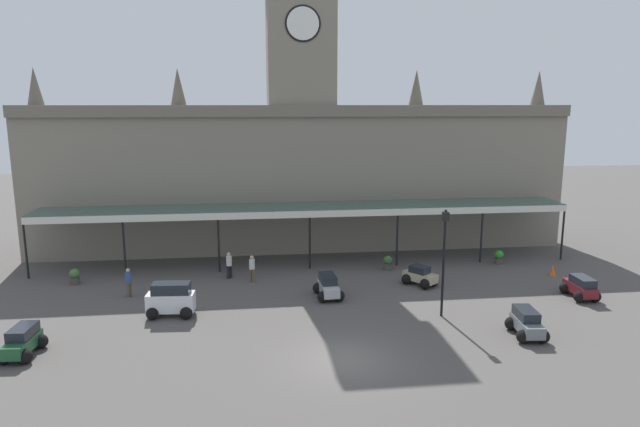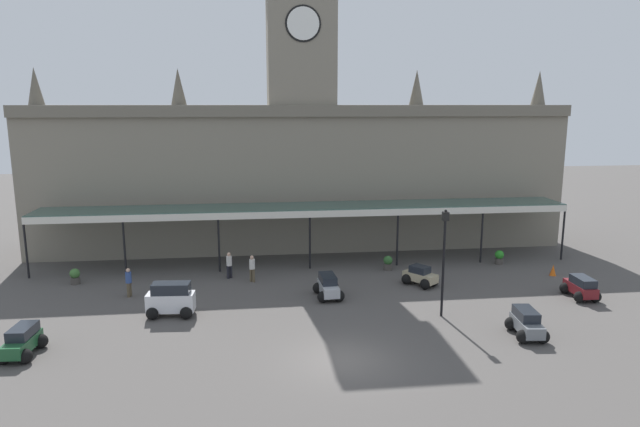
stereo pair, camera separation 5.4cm
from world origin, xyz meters
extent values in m
plane|color=#4E4A47|center=(0.00, 0.00, 0.00)|extent=(140.00, 140.00, 0.00)
cube|color=gray|center=(0.00, 20.08, 5.34)|extent=(39.20, 5.51, 10.69)
cube|color=#6C6558|center=(0.00, 17.18, 10.29)|extent=(39.20, 0.30, 0.80)
cube|color=gray|center=(0.00, 20.08, 15.08)|extent=(4.80, 4.80, 8.79)
cylinder|color=white|center=(0.00, 17.62, 16.14)|extent=(2.20, 0.12, 2.20)
cylinder|color=black|center=(0.00, 17.66, 16.14)|extent=(2.46, 0.06, 2.46)
cone|color=#5F594E|center=(-18.60, 20.08, 11.99)|extent=(1.10, 1.10, 2.60)
cone|color=#5F594E|center=(-8.82, 20.08, 11.99)|extent=(1.10, 1.10, 2.60)
cone|color=#5F594E|center=(8.82, 20.08, 11.99)|extent=(1.10, 1.10, 2.60)
cone|color=#5F594E|center=(18.60, 20.08, 11.99)|extent=(1.10, 1.10, 2.60)
cube|color=#38564C|center=(0.00, 15.13, 3.91)|extent=(35.57, 3.20, 0.16)
cube|color=silver|center=(0.00, 13.53, 3.71)|extent=(35.57, 0.12, 0.44)
cylinder|color=black|center=(-17.79, 13.68, 1.91)|extent=(0.14, 0.14, 3.83)
cylinder|color=black|center=(-11.86, 13.68, 1.91)|extent=(0.14, 0.14, 3.83)
cylinder|color=black|center=(-5.93, 13.68, 1.91)|extent=(0.14, 0.14, 3.83)
cylinder|color=black|center=(0.00, 13.68, 1.91)|extent=(0.14, 0.14, 3.83)
cylinder|color=black|center=(5.93, 13.68, 1.91)|extent=(0.14, 0.14, 3.83)
cylinder|color=black|center=(11.86, 13.68, 1.91)|extent=(0.14, 0.14, 3.83)
cylinder|color=black|center=(17.79, 13.68, 1.91)|extent=(0.14, 0.14, 3.83)
cube|color=slate|center=(8.99, 1.40, 0.54)|extent=(1.13, 2.33, 0.55)
cube|color=#1E232B|center=(9.01, 1.60, 1.05)|extent=(0.99, 1.63, 0.45)
sphere|color=black|center=(9.35, 0.59, 0.32)|extent=(0.64, 0.64, 0.64)
sphere|color=black|center=(8.46, 0.68, 0.32)|extent=(0.64, 0.64, 0.64)
sphere|color=black|center=(9.52, 2.13, 0.32)|extent=(0.64, 0.64, 0.64)
sphere|color=black|center=(8.62, 2.22, 0.32)|extent=(0.64, 0.64, 0.64)
cube|color=silver|center=(-8.00, 6.09, 0.74)|extent=(2.46, 1.11, 0.95)
cube|color=#1E232B|center=(-7.95, 6.09, 1.50)|extent=(1.96, 1.03, 0.55)
sphere|color=black|center=(-8.88, 5.68, 0.32)|extent=(0.64, 0.64, 0.64)
sphere|color=black|center=(-8.81, 6.62, 0.32)|extent=(0.64, 0.64, 0.64)
sphere|color=black|center=(-7.18, 5.56, 0.32)|extent=(0.64, 0.64, 0.64)
sphere|color=black|center=(-7.12, 6.51, 0.32)|extent=(0.64, 0.64, 0.64)
cube|color=#B2B5BA|center=(0.45, 7.90, 0.54)|extent=(1.02, 2.30, 0.55)
cube|color=#1E232B|center=(0.44, 8.10, 1.05)|extent=(0.92, 1.59, 0.45)
sphere|color=black|center=(0.94, 7.15, 0.32)|extent=(0.64, 0.64, 0.64)
sphere|color=black|center=(0.04, 7.10, 0.32)|extent=(0.64, 0.64, 0.64)
sphere|color=black|center=(0.85, 8.69, 0.32)|extent=(0.64, 0.64, 0.64)
sphere|color=black|center=(-0.05, 8.64, 0.32)|extent=(0.64, 0.64, 0.64)
cube|color=tan|center=(6.25, 9.38, 0.52)|extent=(1.96, 2.16, 0.50)
cube|color=#1E232B|center=(6.22, 9.42, 0.98)|extent=(1.31, 1.36, 0.42)
sphere|color=black|center=(7.02, 9.12, 0.32)|extent=(0.64, 0.64, 0.64)
sphere|color=black|center=(6.32, 8.58, 0.32)|extent=(0.64, 0.64, 0.64)
sphere|color=black|center=(6.19, 10.18, 0.32)|extent=(0.64, 0.64, 0.64)
sphere|color=black|center=(5.49, 9.64, 0.32)|extent=(0.64, 0.64, 0.64)
cube|color=maroon|center=(14.56, 6.12, 0.54)|extent=(0.98, 2.28, 0.55)
cube|color=#1E232B|center=(14.56, 5.92, 1.05)|extent=(0.88, 1.58, 0.45)
sphere|color=black|center=(14.14, 6.91, 0.32)|extent=(0.64, 0.64, 0.64)
sphere|color=black|center=(15.04, 6.88, 0.32)|extent=(0.64, 0.64, 0.64)
sphere|color=black|center=(14.09, 5.36, 0.32)|extent=(0.64, 0.64, 0.64)
sphere|color=black|center=(14.99, 5.33, 0.32)|extent=(0.64, 0.64, 0.64)
cube|color=#1E512D|center=(-13.78, 2.09, 0.54)|extent=(1.05, 2.31, 0.55)
cube|color=#1E232B|center=(-13.77, 2.29, 1.05)|extent=(0.93, 1.60, 0.45)
sphere|color=black|center=(-13.38, 1.29, 0.32)|extent=(0.64, 0.64, 0.64)
sphere|color=black|center=(-14.28, 1.35, 0.32)|extent=(0.64, 0.64, 0.64)
sphere|color=black|center=(-13.28, 2.84, 0.32)|extent=(0.64, 0.64, 0.64)
sphere|color=black|center=(-14.17, 2.90, 0.32)|extent=(0.64, 0.64, 0.64)
cylinder|color=brown|center=(-3.74, 11.18, 0.41)|extent=(0.17, 0.17, 0.82)
cylinder|color=brown|center=(-3.90, 11.33, 0.41)|extent=(0.17, 0.17, 0.82)
cylinder|color=silver|center=(-3.82, 11.26, 1.13)|extent=(0.34, 0.34, 0.62)
sphere|color=tan|center=(-3.82, 11.26, 1.55)|extent=(0.23, 0.23, 0.23)
cylinder|color=brown|center=(-10.74, 9.50, 0.41)|extent=(0.17, 0.17, 0.82)
cylinder|color=brown|center=(-10.80, 9.28, 0.41)|extent=(0.17, 0.17, 0.82)
cylinder|color=#334C8C|center=(-10.77, 9.39, 1.13)|extent=(0.34, 0.34, 0.62)
sphere|color=tan|center=(-10.77, 9.39, 1.55)|extent=(0.23, 0.23, 0.23)
cylinder|color=black|center=(-5.33, 12.09, 0.41)|extent=(0.17, 0.17, 0.82)
cylinder|color=black|center=(-5.16, 12.23, 0.41)|extent=(0.17, 0.17, 0.82)
cylinder|color=silver|center=(-5.24, 12.16, 1.13)|extent=(0.34, 0.34, 0.62)
sphere|color=tan|center=(-5.24, 12.16, 1.55)|extent=(0.23, 0.23, 0.23)
cylinder|color=black|center=(5.86, 4.37, 2.52)|extent=(0.13, 0.13, 5.04)
cube|color=black|center=(5.86, 4.37, 5.26)|extent=(0.30, 0.30, 0.44)
sphere|color=black|center=(5.86, 4.37, 5.54)|extent=(0.14, 0.14, 0.14)
cone|color=orange|center=(15.24, 10.22, 0.35)|extent=(0.40, 0.40, 0.70)
cylinder|color=#47423D|center=(-14.52, 12.13, 0.21)|extent=(0.56, 0.56, 0.42)
sphere|color=#3F7034|center=(-14.52, 12.13, 0.66)|extent=(0.60, 0.60, 0.60)
cylinder|color=#47423D|center=(5.07, 12.69, 0.21)|extent=(0.56, 0.56, 0.42)
sphere|color=#305F2C|center=(5.07, 12.69, 0.66)|extent=(0.60, 0.60, 0.60)
cylinder|color=#47423D|center=(12.95, 13.12, 0.21)|extent=(0.56, 0.56, 0.42)
sphere|color=#2A8B26|center=(12.95, 13.12, 0.66)|extent=(0.60, 0.60, 0.60)
camera|label=1|loc=(-3.71, -21.97, 10.78)|focal=31.37mm
camera|label=2|loc=(-3.66, -21.97, 10.78)|focal=31.37mm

